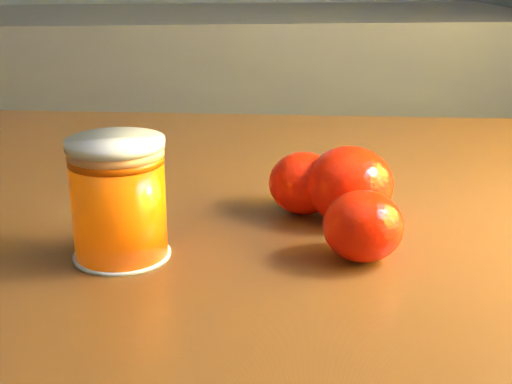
{
  "coord_description": "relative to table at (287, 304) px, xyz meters",
  "views": [
    {
      "loc": [
        0.74,
        -0.34,
        1.05
      ],
      "look_at": [
        0.79,
        0.19,
        0.87
      ],
      "focal_mm": 50.0,
      "sensor_mm": 36.0,
      "label": 1
    }
  ],
  "objects": [
    {
      "name": "juice_glass",
      "position": [
        -0.15,
        -0.11,
        0.15
      ],
      "size": [
        0.07,
        0.07,
        0.09
      ],
      "rotation": [
        0.0,
        0.0,
        -0.25
      ],
      "color": "#FF5905",
      "rests_on": "table"
    },
    {
      "name": "orange_extra",
      "position": [
        0.04,
        -0.13,
        0.13
      ],
      "size": [
        0.07,
        0.07,
        0.05
      ],
      "primitive_type": "ellipsoid",
      "rotation": [
        0.0,
        0.0,
        0.09
      ],
      "color": "red",
      "rests_on": "table"
    },
    {
      "name": "table",
      "position": [
        0.0,
        0.0,
        0.0
      ],
      "size": [
        1.2,
        0.93,
        0.82
      ],
      "rotation": [
        0.0,
        0.0,
        -0.16
      ],
      "color": "brown",
      "rests_on": "ground"
    },
    {
      "name": "orange_front",
      "position": [
        0.05,
        -0.05,
        0.14
      ],
      "size": [
        0.09,
        0.09,
        0.07
      ],
      "primitive_type": "ellipsoid",
      "rotation": [
        0.0,
        0.0,
        -0.14
      ],
      "color": "red",
      "rests_on": "table"
    },
    {
      "name": "orange_back",
      "position": [
        0.01,
        -0.02,
        0.13
      ],
      "size": [
        0.08,
        0.08,
        0.06
      ],
      "primitive_type": "ellipsoid",
      "rotation": [
        0.0,
        0.0,
        0.19
      ],
      "color": "red",
      "rests_on": "table"
    }
  ]
}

